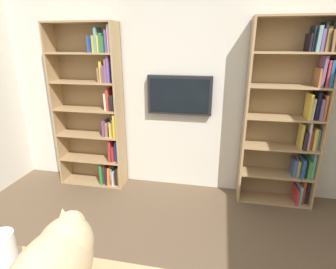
# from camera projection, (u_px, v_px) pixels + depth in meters

# --- Properties ---
(wall_back) EXTENTS (4.52, 0.06, 2.70)m
(wall_back) POSITION_uv_depth(u_px,v_px,m) (182.00, 82.00, 3.17)
(wall_back) COLOR silver
(wall_back) RESTS_ON ground
(bookshelf_left) EXTENTS (0.82, 0.28, 2.04)m
(bookshelf_left) POSITION_uv_depth(u_px,v_px,m) (292.00, 117.00, 2.90)
(bookshelf_left) COLOR tan
(bookshelf_left) RESTS_ON ground
(bookshelf_right) EXTENTS (0.84, 0.28, 2.01)m
(bookshelf_right) POSITION_uv_depth(u_px,v_px,m) (96.00, 110.00, 3.33)
(bookshelf_right) COLOR tan
(bookshelf_right) RESTS_ON ground
(wall_mounted_tv) EXTENTS (0.76, 0.07, 0.46)m
(wall_mounted_tv) POSITION_uv_depth(u_px,v_px,m) (180.00, 95.00, 3.15)
(wall_mounted_tv) COLOR black
(paper_towel_roll) EXTENTS (0.11, 0.11, 0.22)m
(paper_towel_roll) POSITION_uv_depth(u_px,v_px,m) (5.00, 254.00, 1.26)
(paper_towel_roll) COLOR white
(paper_towel_roll) RESTS_ON desk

